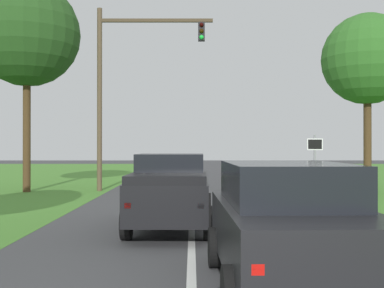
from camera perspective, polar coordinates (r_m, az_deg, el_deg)
ground_plane at (r=15.74m, az=0.00°, el=-8.23°), size 120.00×120.00×0.00m
red_suv_near at (r=7.79m, az=11.06°, el=-8.92°), size 2.36×4.58×1.92m
pickup_truck_lead at (r=12.95m, az=-2.39°, el=-5.44°), size 2.21×5.08×1.99m
traffic_light at (r=24.48m, az=-7.72°, el=7.91°), size 5.65×0.40×8.92m
keep_moving_sign at (r=19.28m, az=14.04°, el=-1.79°), size 0.60×0.09×2.61m
oak_tree_right at (r=24.75m, az=19.64°, el=9.17°), size 4.23×4.23×8.38m
extra_tree_1 at (r=25.33m, az=-18.51°, el=11.94°), size 5.02×5.02×10.07m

